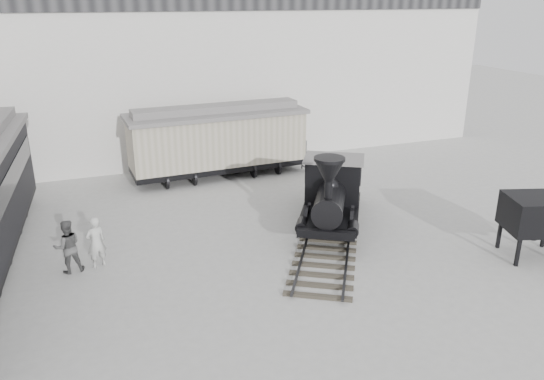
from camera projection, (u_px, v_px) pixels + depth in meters
name	position (u px, v px, depth m)	size (l,w,h in m)	color
ground	(319.00, 284.00, 17.05)	(90.00, 90.00, 0.00)	#9E9E9B
north_wall	(201.00, 59.00, 28.30)	(34.00, 2.51, 11.00)	silver
locomotive	(332.00, 197.00, 20.81)	(6.91, 9.56, 3.48)	#38322A
boxcar	(218.00, 139.00, 26.65)	(9.07, 3.13, 3.67)	black
visitor_a	(96.00, 242.00, 17.82)	(0.66, 0.44, 1.82)	#BABBB7
visitor_b	(68.00, 247.00, 17.48)	(0.90, 0.70, 1.85)	#4F4F4F
coal_hopper	(536.00, 218.00, 18.36)	(2.47, 2.23, 2.24)	black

